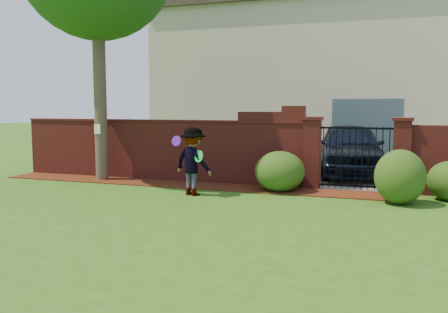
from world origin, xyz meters
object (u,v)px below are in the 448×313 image
(man, at_px, (192,161))
(frisbee_purple, at_px, (176,141))
(frisbee_green, at_px, (199,156))
(car, at_px, (351,149))

(man, distance_m, frisbee_purple, 0.62)
(man, relative_size, frisbee_green, 5.73)
(frisbee_green, bearing_deg, frisbee_purple, 172.96)
(car, xyz_separation_m, man, (-3.35, -4.66, 0.01))
(man, distance_m, frisbee_green, 0.34)
(man, bearing_deg, frisbee_green, 165.52)
(car, bearing_deg, man, -135.13)
(car, relative_size, frisbee_purple, 18.64)
(frisbee_purple, height_order, frisbee_green, frisbee_purple)
(car, height_order, man, man)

